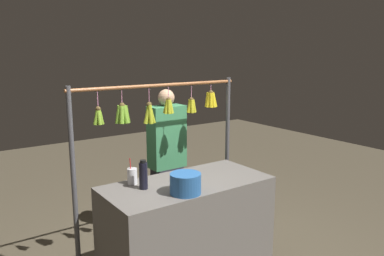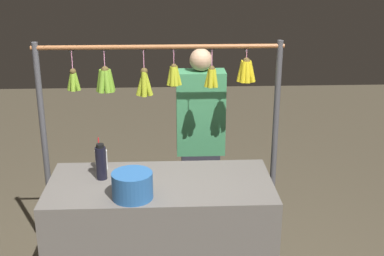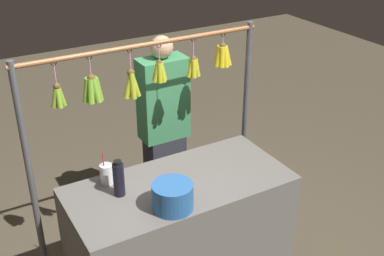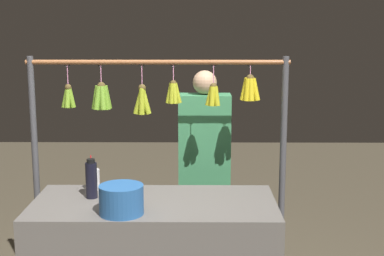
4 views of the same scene
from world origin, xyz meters
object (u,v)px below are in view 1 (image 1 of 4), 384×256
(vendor_person, at_px, (167,164))
(blue_bucket, at_px, (185,183))
(water_bottle, at_px, (143,175))
(drink_cup, at_px, (132,176))

(vendor_person, bearing_deg, blue_bucket, 65.64)
(water_bottle, distance_m, blue_bucket, 0.37)
(blue_bucket, relative_size, vendor_person, 0.15)
(water_bottle, xyz_separation_m, blue_bucket, (-0.23, 0.30, -0.03))
(blue_bucket, xyz_separation_m, vendor_person, (-0.49, -1.08, -0.18))
(drink_cup, relative_size, vendor_person, 0.14)
(water_bottle, bearing_deg, blue_bucket, 127.52)
(blue_bucket, bearing_deg, water_bottle, -52.48)
(drink_cup, bearing_deg, water_bottle, 97.37)
(water_bottle, distance_m, vendor_person, 1.09)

